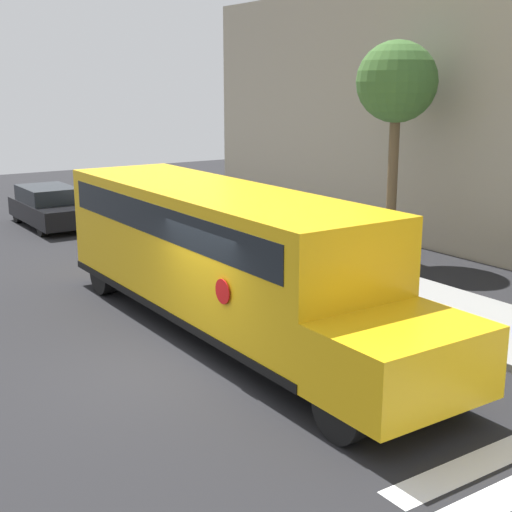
# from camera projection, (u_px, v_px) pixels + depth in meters

# --- Properties ---
(ground_plane) EXTENTS (60.00, 60.00, 0.00)m
(ground_plane) POSITION_uv_depth(u_px,v_px,m) (167.00, 370.00, 12.78)
(ground_plane) COLOR black
(sidewalk_strip) EXTENTS (44.00, 3.00, 0.15)m
(sidewalk_strip) POSITION_uv_depth(u_px,v_px,m) (422.00, 305.00, 16.28)
(sidewalk_strip) COLOR gray
(sidewalk_strip) RESTS_ON ground
(school_bus) EXTENTS (11.03, 2.57, 2.92)m
(school_bus) POSITION_uv_depth(u_px,v_px,m) (221.00, 250.00, 14.52)
(school_bus) COLOR yellow
(school_bus) RESTS_ON ground
(parked_car) EXTENTS (4.32, 1.80, 1.41)m
(parked_car) POSITION_uv_depth(u_px,v_px,m) (50.00, 207.00, 25.32)
(parked_car) COLOR black
(parked_car) RESTS_ON ground
(tree_near_sidewalk) EXTENTS (2.28, 2.28, 6.17)m
(tree_near_sidewalk) POSITION_uv_depth(u_px,v_px,m) (397.00, 85.00, 19.88)
(tree_near_sidewalk) COLOR brown
(tree_near_sidewalk) RESTS_ON ground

